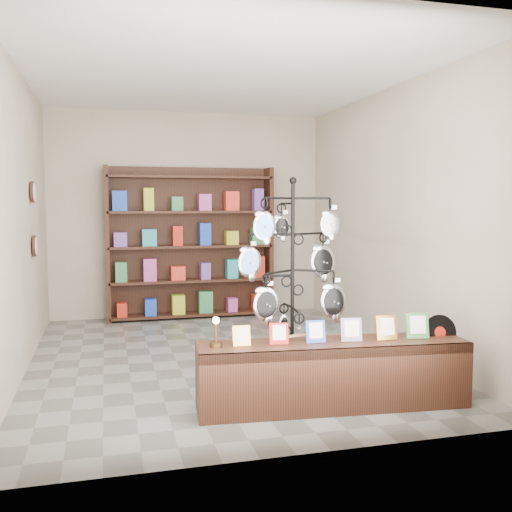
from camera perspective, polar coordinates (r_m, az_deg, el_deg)
The scene contains 6 objects.
ground at distance 6.32m, azimuth -3.40°, elevation -10.09°, with size 5.00×5.00×0.00m, color slate.
room_envelope at distance 6.09m, azimuth -3.49°, elevation 6.94°, with size 5.00×5.00×5.00m.
display_tree at distance 4.92m, azimuth 3.68°, elevation -1.46°, with size 0.97×0.85×1.90m.
front_shelf at distance 4.82m, azimuth 7.70°, elevation -11.63°, with size 2.26×0.65×0.79m.
back_shelving at distance 8.38m, azimuth -6.55°, elevation 0.84°, with size 2.42×0.36×2.20m.
wall_clocks at distance 6.82m, azimuth -21.35°, elevation 3.46°, with size 0.03×0.24×0.84m.
Camera 1 is at (-1.20, -5.97, 1.68)m, focal length 40.00 mm.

